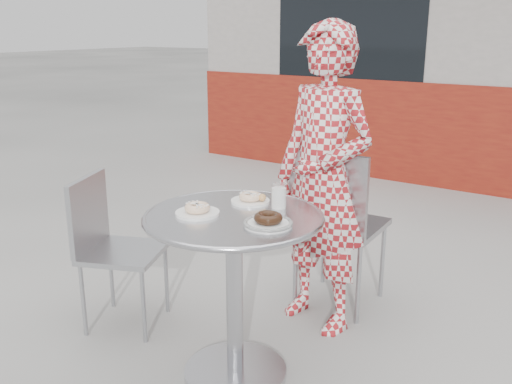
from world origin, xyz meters
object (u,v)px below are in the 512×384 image
Objects in this scene: plate_near at (197,210)px; plate_far at (251,199)px; plate_checker at (268,222)px; milk_cup at (279,197)px; chair_far at (339,257)px; chair_left at (124,281)px; bistro_table at (234,256)px; seated_person at (323,181)px.

plate_far is at bearing 70.73° from plate_near.
milk_cup is (-0.09, 0.22, 0.03)m from plate_checker.
plate_checker reaches higher than plate_near.
plate_checker is at bearing -68.47° from milk_cup.
chair_left is at bearing 43.06° from chair_far.
chair_left is 7.44× the size of milk_cup.
bistro_table is 0.49× the size of seated_person.
chair_far is at bearing 81.99° from plate_far.
plate_near is 0.94× the size of plate_checker.
bistro_table is 0.25m from plate_near.
seated_person is at bearing 99.56° from plate_checker.
plate_near is (-0.20, -0.74, 0.01)m from seated_person.
chair_left is 4.31× the size of plate_near.
chair_far is at bearing 97.61° from plate_checker.
plate_far is at bearing -177.70° from milk_cup.
plate_checker reaches higher than plate_far.
chair_left is at bearing -131.20° from seated_person.
chair_far reaches higher than plate_near.
chair_far reaches higher than plate_far.
seated_person is 0.76m from plate_near.
plate_checker is (0.19, -0.04, 0.20)m from bistro_table.
milk_cup is (0.14, 0.01, 0.03)m from plate_far.
chair_left is at bearing 174.28° from plate_checker.
seated_person reaches higher than bistro_table.
plate_near is (-0.19, -0.98, 0.51)m from chair_far.
plate_near is 0.35m from milk_cup.
seated_person is (0.84, 0.59, 0.53)m from chair_left.
seated_person reaches higher than plate_near.
chair_left is 1.16m from seated_person.
plate_checker is at bearing 8.62° from plate_near.
milk_cup is at bearing 111.53° from plate_checker.
chair_left is 1.10m from plate_checker.
chair_left is 4.04× the size of plate_checker.
seated_person is (0.08, 0.65, 0.20)m from bistro_table.
milk_cup is (0.11, 0.18, 0.24)m from bistro_table.
plate_near is (0.63, -0.14, 0.54)m from chair_left.
plate_near is at bearing 76.54° from chair_far.
bistro_table is at bearing -120.62° from milk_cup.
plate_far is (-0.11, -0.48, 0.01)m from seated_person.
bistro_table is at bearing 169.43° from plate_checker.
chair_far is at bearing 93.11° from milk_cup.
plate_checker is (0.95, -0.10, 0.54)m from chair_left.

